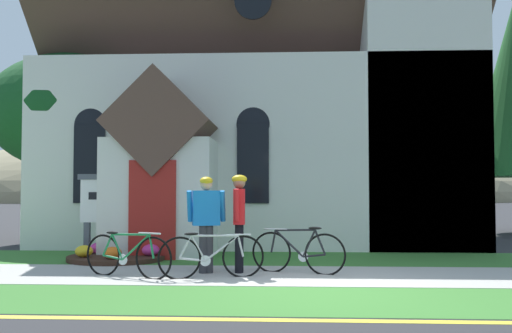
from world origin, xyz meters
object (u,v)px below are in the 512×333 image
at_px(church_sign, 122,202).
at_px(cyclist_in_green_jersey, 206,216).
at_px(cyclist_in_white_jersey, 239,215).
at_px(bicycle_orange, 211,256).
at_px(yard_deciduous_tree, 78,114).
at_px(bicycle_red, 127,255).
at_px(bicycle_green, 298,252).

height_order(church_sign, cyclist_in_green_jersey, church_sign).
bearing_deg(cyclist_in_white_jersey, bicycle_orange, -122.81).
height_order(cyclist_in_green_jersey, yard_deciduous_tree, yard_deciduous_tree).
relative_size(bicycle_red, yard_deciduous_tree, 0.31).
relative_size(bicycle_red, cyclist_in_green_jersey, 0.97).
xyz_separation_m(bicycle_orange, cyclist_in_green_jersey, (-0.16, 0.51, 0.64)).
bearing_deg(church_sign, cyclist_in_green_jersey, -44.81).
xyz_separation_m(bicycle_green, cyclist_in_green_jersey, (-1.63, -0.09, 0.63)).
bearing_deg(cyclist_in_white_jersey, bicycle_green, -3.01).
relative_size(cyclist_in_white_jersey, yard_deciduous_tree, 0.33).
bearing_deg(cyclist_in_green_jersey, church_sign, 135.19).
distance_m(church_sign, bicycle_green, 4.34).
bearing_deg(yard_deciduous_tree, bicycle_red, -62.60).
xyz_separation_m(bicycle_green, cyclist_in_white_jersey, (-1.05, 0.06, 0.65)).
distance_m(bicycle_red, cyclist_in_white_jersey, 2.06).
height_order(church_sign, bicycle_green, church_sign).
bearing_deg(yard_deciduous_tree, cyclist_in_green_jersey, -52.14).
height_order(church_sign, yard_deciduous_tree, yard_deciduous_tree).
height_order(bicycle_red, cyclist_in_white_jersey, cyclist_in_white_jersey).
bearing_deg(church_sign, bicycle_red, -71.75).
height_order(bicycle_green, bicycle_red, bicycle_green).
xyz_separation_m(church_sign, bicycle_orange, (2.28, -2.62, -0.84)).
bearing_deg(church_sign, cyclist_in_white_jersey, -36.10).
relative_size(bicycle_orange, cyclist_in_green_jersey, 1.02).
height_order(bicycle_orange, cyclist_in_green_jersey, cyclist_in_green_jersey).
distance_m(cyclist_in_white_jersey, yard_deciduous_tree, 8.14).
bearing_deg(bicycle_red, cyclist_in_white_jersey, 18.82).
bearing_deg(bicycle_green, bicycle_red, -168.79).
bearing_deg(bicycle_orange, cyclist_in_green_jersey, 107.19).
relative_size(bicycle_red, cyclist_in_white_jersey, 0.95).
xyz_separation_m(cyclist_in_white_jersey, yard_deciduous_tree, (-5.14, 5.73, 2.62)).
relative_size(cyclist_in_green_jersey, yard_deciduous_tree, 0.32).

